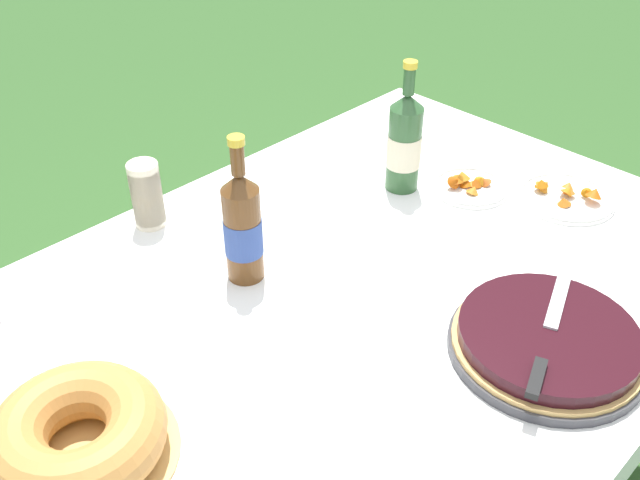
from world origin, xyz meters
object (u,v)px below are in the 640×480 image
object	(u,v)px
snack_plate_left	(469,185)
cider_bottle_green	(404,143)
bundt_cake	(78,435)
cider_bottle_amber	(243,227)
berry_tart	(547,341)
snack_plate_near	(566,196)
serving_knife	(548,337)
cup_stack	(147,195)

from	to	relation	value
snack_plate_left	cider_bottle_green	bearing A→B (deg)	129.46
bundt_cake	cider_bottle_amber	distance (m)	0.52
berry_tart	snack_plate_near	distance (m)	0.56
berry_tart	bundt_cake	world-z (taller)	bundt_cake
berry_tart	snack_plate_near	size ratio (longest dim) A/B	1.56
serving_knife	snack_plate_left	size ratio (longest dim) A/B	1.89
bundt_cake	snack_plate_left	size ratio (longest dim) A/B	1.63
bundt_cake	snack_plate_left	xyz separation A→B (m)	(1.11, 0.04, -0.04)
bundt_cake	cup_stack	xyz separation A→B (m)	(0.46, 0.48, 0.03)
berry_tart	cup_stack	distance (m)	0.93
snack_plate_left	cup_stack	bearing A→B (deg)	145.91
cup_stack	snack_plate_left	xyz separation A→B (m)	(0.66, -0.44, -0.07)
serving_knife	bundt_cake	xyz separation A→B (m)	(-0.70, 0.41, -0.01)
berry_tart	serving_knife	xyz separation A→B (m)	(-0.03, -0.01, 0.04)
bundt_cake	cup_stack	world-z (taller)	cup_stack
cup_stack	cider_bottle_green	bearing A→B (deg)	-29.67
serving_knife	cider_bottle_amber	world-z (taller)	cider_bottle_amber
berry_tart	cider_bottle_green	size ratio (longest dim) A/B	1.09
cup_stack	cider_bottle_green	xyz separation A→B (m)	(0.55, -0.31, 0.05)
cup_stack	snack_plate_near	xyz separation A→B (m)	(0.78, -0.64, -0.07)
bundt_cake	snack_plate_near	world-z (taller)	bundt_cake
serving_knife	cup_stack	size ratio (longest dim) A/B	2.21
berry_tart	snack_plate_left	world-z (taller)	berry_tart
berry_tart	snack_plate_left	distance (m)	0.58
bundt_cake	snack_plate_near	xyz separation A→B (m)	(1.24, -0.16, -0.04)
cider_bottle_amber	snack_plate_left	world-z (taller)	cider_bottle_amber
snack_plate_near	snack_plate_left	world-z (taller)	snack_plate_left
cider_bottle_green	snack_plate_near	xyz separation A→B (m)	(0.24, -0.33, -0.11)
cup_stack	snack_plate_left	bearing A→B (deg)	-34.09
berry_tart	bundt_cake	xyz separation A→B (m)	(-0.73, 0.40, 0.02)
cider_bottle_green	berry_tart	bearing A→B (deg)	-115.41
cup_stack	cider_bottle_amber	xyz separation A→B (m)	(0.03, -0.31, 0.04)
cup_stack	cider_bottle_amber	size ratio (longest dim) A/B	0.49
cider_bottle_green	snack_plate_near	bearing A→B (deg)	-54.55
cider_bottle_green	snack_plate_left	world-z (taller)	cider_bottle_green
cup_stack	snack_plate_near	size ratio (longest dim) A/B	0.70
cider_bottle_green	cider_bottle_amber	xyz separation A→B (m)	(-0.51, 0.00, -0.00)
serving_knife	bundt_cake	distance (m)	0.82
serving_knife	snack_plate_near	distance (m)	0.59
serving_knife	berry_tart	bearing A→B (deg)	-0.00
snack_plate_near	snack_plate_left	distance (m)	0.24
snack_plate_left	berry_tart	bearing A→B (deg)	-130.91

